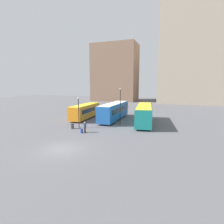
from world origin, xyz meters
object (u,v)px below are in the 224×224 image
suitcase (82,131)px  lamp_post_0 (79,110)px  lamp_post_1 (120,104)px  bus_2 (144,114)px  trash_bin (72,126)px  traveler (85,126)px  bus_1 (114,111)px  bus_0 (85,111)px

suitcase → lamp_post_0: size_ratio=0.18×
lamp_post_1 → lamp_post_0: bearing=-141.4°
bus_2 → trash_bin: bus_2 is taller
bus_2 → lamp_post_0: lamp_post_0 is taller
bus_2 → traveler: bus_2 is taller
bus_2 → suitcase: (-7.27, -9.46, -1.45)m
bus_1 → bus_2: bearing=-101.9°
bus_2 → trash_bin: bearing=120.1°
bus_2 → suitcase: bearing=134.3°
lamp_post_0 → bus_2: bearing=37.4°
bus_0 → lamp_post_1: (8.39, -3.15, 2.10)m
bus_1 → trash_bin: (-3.80, -9.02, -1.36)m
suitcase → trash_bin: bearing=66.8°
suitcase → lamp_post_0: (-1.87, 2.47, 2.62)m
bus_1 → bus_2: size_ratio=0.97×
bus_0 → suitcase: 11.15m
bus_1 → traveler: size_ratio=7.30×
traveler → lamp_post_1: bearing=-17.5°
bus_2 → lamp_post_1: bearing=117.3°
trash_bin → lamp_post_0: bearing=46.8°
suitcase → traveler: bearing=-28.9°
bus_2 → traveler: bearing=134.3°
bus_1 → lamp_post_0: lamp_post_0 is taller
trash_bin → bus_1: bearing=67.1°
bus_2 → bus_1: bearing=70.4°
bus_2 → trash_bin: (-9.88, -7.78, -1.33)m
suitcase → lamp_post_1: (3.61, 6.85, 3.34)m
suitcase → trash_bin: suitcase is taller
bus_0 → traveler: (5.11, -9.59, -0.61)m
bus_2 → traveler: (-6.95, -9.06, -0.81)m
traveler → suitcase: (-0.32, -0.40, -0.64)m
traveler → suitcase: bearing=151.1°
bus_1 → trash_bin: bearing=156.7°
traveler → lamp_post_1: (3.29, 6.45, 2.71)m
bus_0 → bus_1: (5.98, 0.70, 0.23)m
bus_2 → lamp_post_0: size_ratio=2.44×
traveler → bus_1: bearing=4.7°
suitcase → lamp_post_1: 8.43m
bus_2 → bus_0: bearing=79.3°
bus_0 → lamp_post_1: 9.21m
bus_1 → trash_bin: size_ratio=13.68×
bus_1 → trash_bin: bus_1 is taller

